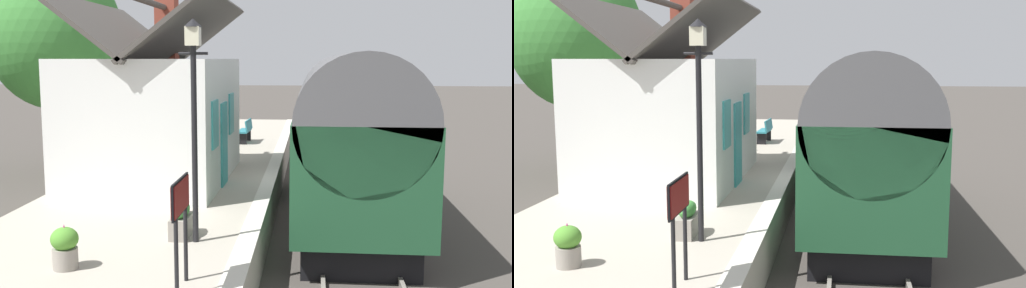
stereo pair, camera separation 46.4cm
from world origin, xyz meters
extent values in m
plane|color=#423D38|center=(0.00, 0.00, 0.00)|extent=(160.00, 160.00, 0.00)
cube|color=#A39B8C|center=(0.00, 3.67, 0.50)|extent=(32.00, 5.34, 0.99)
cube|color=beige|center=(0.00, 1.18, 1.00)|extent=(32.00, 0.36, 0.02)
cube|color=gray|center=(0.00, -1.62, 0.07)|extent=(52.00, 0.08, 0.14)
cube|color=gray|center=(0.00, -0.18, 0.07)|extent=(52.00, 0.08, 0.14)
cube|color=black|center=(-0.32, -0.90, 0.35)|extent=(8.62, 2.29, 0.70)
cube|color=#1E4C2D|center=(-0.32, -0.90, 1.85)|extent=(9.37, 2.70, 2.30)
cylinder|color=#515154|center=(-0.32, -0.90, 3.00)|extent=(9.37, 2.65, 2.65)
cube|color=black|center=(-0.32, 0.47, 2.14)|extent=(7.97, 0.03, 0.80)
cylinder|color=black|center=(2.49, -0.90, 0.35)|extent=(0.70, 2.16, 0.70)
cylinder|color=black|center=(-3.13, -0.90, 0.35)|extent=(0.70, 2.16, 0.70)
cube|color=black|center=(4.39, -0.90, 2.25)|extent=(0.04, 2.16, 0.90)
cylinder|color=#F2EDCC|center=(4.41, -0.90, 1.27)|extent=(0.06, 0.24, 0.24)
cube|color=red|center=(4.45, -0.90, 0.82)|extent=(0.16, 2.56, 0.24)
cube|color=white|center=(-0.15, 4.10, 2.59)|extent=(5.93, 3.60, 3.19)
cube|color=#47423D|center=(-0.15, 3.20, 4.88)|extent=(6.43, 2.06, 1.62)
cube|color=#47423D|center=(-0.15, 5.00, 4.88)|extent=(6.43, 2.06, 1.62)
cylinder|color=#47423D|center=(-0.15, 4.10, 5.57)|extent=(6.43, 0.16, 0.16)
cube|color=brown|center=(1.03, 4.10, 5.25)|extent=(0.56, 0.56, 2.14)
cube|color=teal|center=(-0.62, 2.28, 2.04)|extent=(0.90, 0.06, 2.10)
cube|color=teal|center=(-2.02, 2.28, 2.69)|extent=(0.80, 0.05, 1.10)
cube|color=teal|center=(0.78, 2.28, 2.69)|extent=(0.80, 0.05, 1.10)
cube|color=#26727F|center=(7.17, 2.65, 1.44)|extent=(1.41, 0.46, 0.06)
cube|color=#26727F|center=(7.16, 2.47, 1.67)|extent=(1.40, 0.16, 0.40)
cube|color=black|center=(6.61, 2.67, 1.21)|extent=(0.07, 0.36, 0.44)
cube|color=black|center=(7.73, 2.63, 1.21)|extent=(0.07, 0.36, 0.44)
cylinder|color=gray|center=(7.72, 4.33, 1.18)|extent=(0.37, 0.37, 0.38)
ellipsoid|color=olive|center=(7.72, 4.33, 1.53)|extent=(0.45, 0.45, 0.53)
cone|color=#B85863|center=(7.72, 4.33, 1.69)|extent=(0.09, 0.09, 0.18)
cube|color=gray|center=(-5.20, 2.39, 1.18)|extent=(0.76, 0.32, 0.38)
ellipsoid|color=#3D8438|center=(-5.20, 2.39, 1.49)|extent=(0.69, 0.29, 0.29)
cylinder|color=gray|center=(-7.04, 3.80, 1.16)|extent=(0.38, 0.38, 0.32)
ellipsoid|color=#4C8C2D|center=(-7.04, 3.80, 1.46)|extent=(0.42, 0.42, 0.36)
cone|color=#B82F74|center=(-7.04, 3.80, 1.61)|extent=(0.10, 0.10, 0.17)
cone|color=#9E5138|center=(4.83, 3.16, 1.20)|extent=(0.38, 0.38, 0.42)
cylinder|color=#9E5138|center=(4.83, 3.16, 1.02)|extent=(0.21, 0.21, 0.06)
ellipsoid|color=olive|center=(4.83, 3.16, 1.56)|extent=(0.42, 0.42, 0.49)
cylinder|color=black|center=(-5.50, 2.07, 2.71)|extent=(0.10, 0.10, 3.43)
cylinder|color=black|center=(-5.50, 2.07, 4.27)|extent=(0.05, 0.50, 0.05)
cube|color=beige|center=(-5.50, 2.07, 4.56)|extent=(0.24, 0.24, 0.32)
cone|color=black|center=(-5.50, 2.07, 4.78)|extent=(0.32, 0.32, 0.14)
cylinder|color=black|center=(-7.95, 1.85, 1.54)|extent=(0.06, 0.06, 1.10)
cylinder|color=black|center=(-7.35, 1.85, 1.54)|extent=(0.06, 0.06, 1.10)
cube|color=maroon|center=(-7.65, 1.85, 2.31)|extent=(0.90, 0.06, 0.44)
cube|color=black|center=(-7.65, 1.85, 2.31)|extent=(0.96, 0.03, 0.50)
cylinder|color=#4C3828|center=(5.29, 9.20, 1.59)|extent=(0.37, 0.37, 3.18)
ellipsoid|color=#3D8438|center=(5.29, 9.20, 5.05)|extent=(4.72, 4.75, 5.35)
camera|label=1|loc=(-15.56, 0.07, 4.18)|focal=42.08mm
camera|label=2|loc=(-15.51, -0.39, 4.18)|focal=42.08mm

